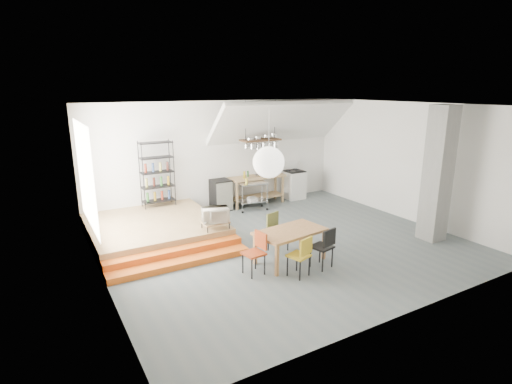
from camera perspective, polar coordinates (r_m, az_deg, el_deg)
floor at (r=9.51m, az=3.95°, el=-7.37°), size 8.00×8.00×0.00m
wall_back at (r=12.03m, az=-5.25°, el=5.25°), size 8.00×0.04×3.20m
wall_left at (r=7.61m, az=-21.74°, el=-1.37°), size 0.04×7.00×3.20m
wall_right at (r=11.70m, az=20.65°, el=4.09°), size 0.04×7.00×3.20m
ceiling at (r=8.81m, az=4.32°, el=12.27°), size 8.00×7.00×0.02m
slope_ceiling at (r=12.26m, az=3.63°, el=9.94°), size 4.40×1.44×1.32m
window_pane at (r=9.02m, az=-23.19°, el=2.20°), size 0.02×2.50×2.20m
platform at (r=10.18m, az=-14.36°, el=-5.08°), size 3.00×3.00×0.40m
step_lower at (r=8.50m, az=-10.63°, el=-9.91°), size 3.00×0.35×0.13m
step_upper at (r=8.77m, az=-11.42°, el=-8.66°), size 3.00×0.35×0.27m
concrete_column at (r=10.26m, az=24.53°, el=2.31°), size 0.50×0.50×3.20m
kitchen_counter at (r=12.42m, az=0.15°, el=1.02°), size 1.80×0.60×0.91m
stove at (r=13.19m, az=5.41°, el=1.13°), size 0.60×0.60×1.18m
pot_rack at (r=11.99m, az=0.81°, el=7.10°), size 1.20×0.50×1.43m
wire_shelving at (r=11.13m, az=-13.95°, el=2.66°), size 0.88×0.38×1.80m
microwave_shelf at (r=9.29m, az=-5.81°, el=-4.34°), size 0.60×0.40×0.16m
paper_lantern at (r=7.57m, az=1.82°, el=4.27°), size 0.60×0.60×0.60m
dining_table at (r=8.38m, az=4.93°, el=-5.96°), size 1.56×1.01×0.70m
chair_mustard at (r=7.78m, az=6.53°, el=-8.69°), size 0.47×0.47×0.82m
chair_black at (r=8.20m, az=9.78°, el=-7.40°), size 0.47×0.47×0.86m
chair_olive at (r=8.99m, az=2.86°, el=-5.19°), size 0.48×0.48×0.86m
chair_red at (r=7.88m, az=0.07°, el=-8.18°), size 0.42×0.42×0.84m
rolling_cart at (r=11.86m, az=-0.51°, el=-0.06°), size 0.91×0.59×0.84m
mini_fridge at (r=11.96m, az=-5.05°, el=-0.40°), size 0.54×0.54×0.92m
microwave at (r=9.24m, az=-5.84°, el=-3.26°), size 0.68×0.55×0.33m
bowl at (r=12.31m, az=0.31°, el=2.40°), size 0.27×0.27×0.06m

